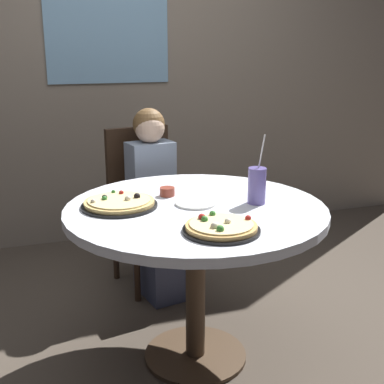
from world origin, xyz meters
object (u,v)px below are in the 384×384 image
pizza_cheese (221,227)px  dining_table (196,229)px  diner_child (157,213)px  plate_small (196,203)px  chair_wooden (144,198)px  pizza_veggie (119,203)px  sauce_bowl (167,192)px  soda_cup (257,185)px

pizza_cheese → dining_table: bearing=87.9°
diner_child → plate_small: 0.76m
chair_wooden → pizza_veggie: (-0.30, -0.82, 0.24)m
chair_wooden → dining_table: bearing=-89.0°
dining_table → pizza_veggie: pizza_veggie is taller
pizza_veggie → plate_small: (0.32, -0.07, -0.01)m
diner_child → sauce_bowl: diner_child is taller
chair_wooden → plate_small: bearing=-88.4°
dining_table → soda_cup: (0.27, -0.05, 0.19)m
dining_table → pizza_cheese: pizza_cheese is taller
chair_wooden → soda_cup: (0.28, -0.96, 0.30)m
chair_wooden → pizza_cheese: (0.00, -1.25, 0.24)m
diner_child → pizza_cheese: 1.10m
pizza_veggie → plate_small: 0.33m
pizza_cheese → sauce_bowl: size_ratio=4.21×
pizza_veggie → sauce_bowl: bearing=21.6°
dining_table → diner_child: 0.75m
chair_wooden → soda_cup: bearing=-73.5°
pizza_veggie → diner_child: bearing=62.8°
dining_table → diner_child: (0.01, 0.74, -0.16)m
pizza_veggie → sauce_bowl: pizza_veggie is taller
dining_table → pizza_veggie: (-0.32, 0.09, 0.12)m
pizza_cheese → sauce_bowl: (-0.06, 0.52, 0.00)m
pizza_veggie → chair_wooden: bearing=69.9°
soda_cup → pizza_cheese: bearing=-134.6°
chair_wooden → diner_child: diner_child is taller
chair_wooden → pizza_veggie: 0.90m
dining_table → pizza_cheese: bearing=-92.1°
chair_wooden → sauce_bowl: size_ratio=13.57×
diner_child → sauce_bowl: size_ratio=15.46×
chair_wooden → plate_small: chair_wooden is taller
pizza_cheese → chair_wooden: bearing=90.2°
plate_small → diner_child: bearing=89.6°
diner_child → soda_cup: bearing=-71.9°
pizza_cheese → sauce_bowl: bearing=96.8°
chair_wooden → diner_child: size_ratio=0.88×
pizza_cheese → plate_small: size_ratio=1.64×
soda_cup → sauce_bowl: 0.42m
soda_cup → plate_small: (-0.26, 0.07, -0.08)m
dining_table → sauce_bowl: 0.24m
pizza_veggie → soda_cup: size_ratio=1.07×
chair_wooden → diner_child: 0.19m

